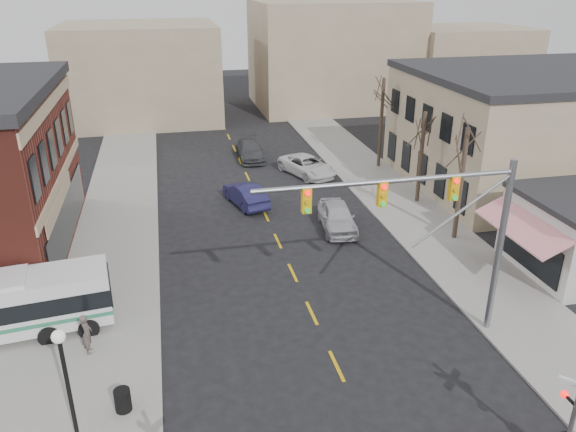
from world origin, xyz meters
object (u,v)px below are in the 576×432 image
(traffic_signal_mast, at_px, (441,217))
(car_b, at_px, (245,194))
(pedestrian_near, at_px, (87,334))
(pedestrian_far, at_px, (93,290))
(rr_crossing_east, at_px, (561,422))
(street_lamp, at_px, (64,365))
(car_a, at_px, (337,217))
(car_c, at_px, (307,166))
(trash_bin, at_px, (123,400))
(car_d, at_px, (250,150))

(traffic_signal_mast, height_order, car_b, traffic_signal_mast)
(traffic_signal_mast, height_order, pedestrian_near, traffic_signal_mast)
(traffic_signal_mast, xyz_separation_m, pedestrian_far, (-14.52, 5.54, -4.72))
(rr_crossing_east, xyz_separation_m, street_lamp, (-15.02, 4.40, 1.36))
(traffic_signal_mast, height_order, rr_crossing_east, traffic_signal_mast)
(traffic_signal_mast, distance_m, pedestrian_near, 15.32)
(rr_crossing_east, relative_size, pedestrian_near, 3.10)
(car_a, height_order, car_b, car_a)
(pedestrian_near, bearing_deg, traffic_signal_mast, -102.63)
(car_c, distance_m, pedestrian_far, 22.31)
(trash_bin, distance_m, car_d, 30.83)
(traffic_signal_mast, distance_m, pedestrian_far, 16.24)
(rr_crossing_east, xyz_separation_m, pedestrian_near, (-15.15, 9.51, -0.94))
(traffic_signal_mast, relative_size, rr_crossing_east, 1.92)
(street_lamp, bearing_deg, pedestrian_near, 91.44)
(pedestrian_far, bearing_deg, car_c, 26.84)
(car_b, bearing_deg, street_lamp, 51.25)
(street_lamp, distance_m, car_a, 20.56)
(trash_bin, distance_m, car_a, 18.52)
(pedestrian_far, bearing_deg, street_lamp, -110.34)
(car_a, relative_size, pedestrian_near, 2.69)
(car_c, height_order, pedestrian_near, pedestrian_near)
(street_lamp, height_order, car_a, street_lamp)
(car_d, bearing_deg, car_c, -53.22)
(street_lamp, bearing_deg, car_c, 60.24)
(rr_crossing_east, relative_size, car_b, 1.19)
(car_c, relative_size, pedestrian_far, 2.91)
(car_a, relative_size, pedestrian_far, 2.60)
(pedestrian_near, height_order, pedestrian_far, pedestrian_far)
(car_c, xyz_separation_m, car_d, (-3.74, 5.20, -0.01))
(trash_bin, xyz_separation_m, car_d, (9.35, 29.38, 0.19))
(car_a, height_order, pedestrian_near, pedestrian_near)
(street_lamp, height_order, car_d, street_lamp)
(traffic_signal_mast, xyz_separation_m, car_b, (-5.50, 17.08, -5.00))
(traffic_signal_mast, relative_size, pedestrian_far, 5.74)
(car_a, distance_m, car_d, 15.89)
(car_a, distance_m, car_b, 7.22)
(rr_crossing_east, xyz_separation_m, car_b, (-6.23, 24.62, -1.20))
(pedestrian_far, bearing_deg, traffic_signal_mast, -42.65)
(traffic_signal_mast, bearing_deg, car_d, 97.28)
(pedestrian_near, bearing_deg, car_b, -35.46)
(car_a, relative_size, car_b, 1.04)
(car_b, distance_m, pedestrian_far, 14.64)
(car_a, xyz_separation_m, car_b, (-5.01, 5.20, -0.05))
(car_d, bearing_deg, car_a, -78.01)
(car_d, relative_size, pedestrian_far, 2.76)
(traffic_signal_mast, bearing_deg, trash_bin, -171.57)
(car_c, bearing_deg, pedestrian_far, -152.89)
(rr_crossing_east, height_order, car_a, rr_crossing_east)
(traffic_signal_mast, height_order, car_a, traffic_signal_mast)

